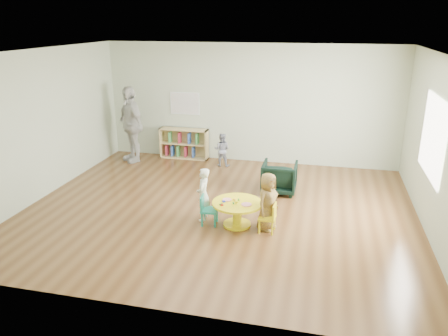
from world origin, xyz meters
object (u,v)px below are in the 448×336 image
(child_right, at_px, (267,202))
(armchair, at_px, (279,177))
(kid_chair_right, at_px, (269,217))
(child_left, at_px, (203,194))
(toddler, at_px, (222,150))
(adult_caretaker, at_px, (131,124))
(bookshelf, at_px, (184,143))
(activity_table, at_px, (237,209))
(kid_chair_left, at_px, (207,209))

(child_right, bearing_deg, armchair, 22.02)
(kid_chair_right, xyz_separation_m, child_right, (-0.06, 0.10, 0.22))
(armchair, xyz_separation_m, child_left, (-1.13, -1.57, 0.15))
(toddler, bearing_deg, adult_caretaker, 4.76)
(toddler, bearing_deg, kid_chair_right, 118.10)
(bookshelf, height_order, child_left, child_left)
(kid_chair_right, relative_size, adult_caretaker, 0.27)
(child_left, height_order, toddler, child_left)
(bookshelf, height_order, armchair, bookshelf)
(activity_table, xyz_separation_m, kid_chair_right, (0.56, -0.11, -0.03))
(bookshelf, xyz_separation_m, child_right, (2.56, -3.43, 0.12))
(activity_table, bearing_deg, armchair, 72.75)
(kid_chair_right, xyz_separation_m, adult_caretaker, (-3.77, 3.01, 0.65))
(child_left, bearing_deg, kid_chair_right, 76.60)
(toddler, bearing_deg, kid_chair_left, 100.75)
(bookshelf, relative_size, child_left, 1.29)
(activity_table, bearing_deg, child_right, -1.11)
(bookshelf, bearing_deg, armchair, -34.22)
(kid_chair_left, relative_size, kid_chair_right, 1.04)
(activity_table, distance_m, bookshelf, 3.99)
(activity_table, distance_m, armchair, 1.74)
(armchair, distance_m, toddler, 2.02)
(activity_table, bearing_deg, kid_chair_left, -172.70)
(kid_chair_right, distance_m, toddler, 3.49)
(kid_chair_right, bearing_deg, activity_table, 81.33)
(kid_chair_right, height_order, child_left, child_left)
(child_right, distance_m, toddler, 3.37)
(kid_chair_right, height_order, adult_caretaker, adult_caretaker)
(activity_table, relative_size, toddler, 1.07)
(kid_chair_left, height_order, adult_caretaker, adult_caretaker)
(armchair, relative_size, child_right, 0.70)
(activity_table, height_order, bookshelf, bookshelf)
(kid_chair_left, height_order, child_right, child_right)
(toddler, bearing_deg, child_left, 99.06)
(activity_table, xyz_separation_m, toddler, (-0.99, 3.01, 0.10))
(activity_table, height_order, adult_caretaker, adult_caretaker)
(activity_table, distance_m, toddler, 3.17)
(toddler, bearing_deg, activity_table, 109.93)
(kid_chair_left, xyz_separation_m, kid_chair_right, (1.06, -0.05, -0.01))
(kid_chair_right, distance_m, bookshelf, 4.40)
(activity_table, xyz_separation_m, armchair, (0.52, 1.67, 0.02))
(kid_chair_left, bearing_deg, child_right, 88.03)
(kid_chair_right, xyz_separation_m, armchair, (-0.04, 1.78, 0.05))
(activity_table, height_order, kid_chair_right, kid_chair_right)
(kid_chair_left, distance_m, adult_caretaker, 4.06)
(child_left, relative_size, toddler, 1.18)
(bookshelf, distance_m, adult_caretaker, 1.38)
(kid_chair_right, relative_size, child_right, 0.51)
(kid_chair_right, xyz_separation_m, bookshelf, (-2.62, 3.53, 0.10))
(activity_table, relative_size, child_left, 0.91)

